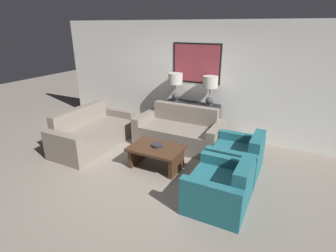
{
  "coord_description": "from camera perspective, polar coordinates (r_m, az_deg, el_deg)",
  "views": [
    {
      "loc": [
        2.22,
        -3.42,
        2.53
      ],
      "look_at": [
        0.01,
        0.93,
        0.65
      ],
      "focal_mm": 28.0,
      "sensor_mm": 36.0,
      "label": 1
    }
  ],
  "objects": [
    {
      "name": "armchair_near_back_wall",
      "position": [
        4.95,
        14.87,
        -6.74
      ],
      "size": [
        0.86,
        0.98,
        0.77
      ],
      "color": "#1E5B66",
      "rests_on": "ground_plane"
    },
    {
      "name": "coffee_table",
      "position": [
        4.92,
        -2.59,
        -5.9
      ],
      "size": [
        0.98,
        0.66,
        0.42
      ],
      "color": "#3D2616",
      "rests_on": "ground_plane"
    },
    {
      "name": "console_table",
      "position": [
        6.41,
        5.05,
        1.57
      ],
      "size": [
        1.33,
        0.39,
        0.8
      ],
      "color": "black",
      "rests_on": "ground_plane"
    },
    {
      "name": "decorative_bowl",
      "position": [
        4.88,
        -2.36,
        -4.22
      ],
      "size": [
        0.2,
        0.2,
        0.05
      ],
      "color": "#232328",
      "rests_on": "coffee_table"
    },
    {
      "name": "armchair_near_camera",
      "position": [
        4.05,
        11.41,
        -13.18
      ],
      "size": [
        0.86,
        0.98,
        0.77
      ],
      "color": "#1E5B66",
      "rests_on": "ground_plane"
    },
    {
      "name": "back_wall",
      "position": [
        6.41,
        6.25,
        10.18
      ],
      "size": [
        7.7,
        0.12,
        2.65
      ],
      "color": "silver",
      "rests_on": "ground_plane"
    },
    {
      "name": "table_lamp_right",
      "position": [
        6.03,
        9.17,
        8.8
      ],
      "size": [
        0.34,
        0.34,
        0.68
      ],
      "color": "#333338",
      "rests_on": "console_table"
    },
    {
      "name": "table_lamp_left",
      "position": [
        6.34,
        1.63,
        9.66
      ],
      "size": [
        0.34,
        0.34,
        0.68
      ],
      "color": "#333338",
      "rests_on": "console_table"
    },
    {
      "name": "couch_by_back_wall",
      "position": [
        5.86,
        2.49,
        -1.41
      ],
      "size": [
        1.9,
        0.91,
        0.85
      ],
      "color": "slate",
      "rests_on": "ground_plane"
    },
    {
      "name": "ground_plane",
      "position": [
        4.8,
        -5.25,
        -10.85
      ],
      "size": [
        20.0,
        20.0,
        0.0
      ],
      "primitive_type": "plane",
      "color": "slate"
    },
    {
      "name": "couch_by_side",
      "position": [
        6.03,
        -16.1,
        -1.61
      ],
      "size": [
        0.91,
        1.9,
        0.85
      ],
      "color": "slate",
      "rests_on": "ground_plane"
    }
  ]
}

